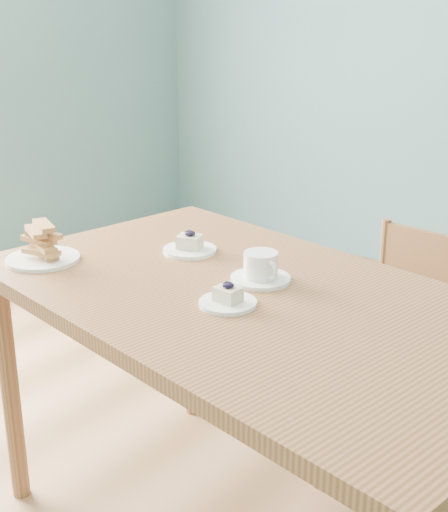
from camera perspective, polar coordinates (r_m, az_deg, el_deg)
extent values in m
cube|color=#995F3A|center=(1.81, 2.46, -3.74)|extent=(1.62, 1.09, 0.04)
cylinder|color=#995F3A|center=(2.31, -16.73, -10.25)|extent=(0.06, 0.06, 0.76)
cylinder|color=#995F3A|center=(2.66, -2.62, -5.32)|extent=(0.06, 0.06, 0.76)
cube|color=#995F3A|center=(2.31, 13.67, -9.64)|extent=(0.42, 0.40, 0.04)
cylinder|color=#995F3A|center=(2.37, 7.75, -14.18)|extent=(0.03, 0.03, 0.38)
cylinder|color=#995F3A|center=(2.23, 14.93, -17.09)|extent=(0.03, 0.03, 0.38)
cylinder|color=#995F3A|center=(2.60, 11.88, -11.22)|extent=(0.03, 0.03, 0.38)
cylinder|color=#995F3A|center=(2.42, 12.53, -2.03)|extent=(0.03, 0.03, 0.43)
cube|color=#995F3A|center=(2.30, 16.45, -0.21)|extent=(0.33, 0.05, 0.17)
cylinder|color=#995F3A|center=(2.41, 14.24, -4.50)|extent=(0.01, 0.01, 0.26)
cylinder|color=#995F3A|center=(2.37, 15.97, -5.02)|extent=(0.01, 0.01, 0.26)
cylinder|color=white|center=(1.74, 0.31, -3.78)|extent=(0.14, 0.14, 0.01)
cube|color=beige|center=(1.73, 0.31, -3.07)|extent=(0.07, 0.05, 0.04)
ellipsoid|color=black|center=(1.72, 0.31, -2.32)|extent=(0.03, 0.03, 0.01)
sphere|color=black|center=(1.72, 0.62, -2.37)|extent=(0.01, 0.01, 0.01)
sphere|color=black|center=(1.73, 0.25, -2.22)|extent=(0.01, 0.01, 0.01)
sphere|color=black|center=(1.71, 0.22, -2.43)|extent=(0.01, 0.01, 0.01)
cylinder|color=white|center=(2.11, -2.76, 0.48)|extent=(0.16, 0.16, 0.01)
cube|color=beige|center=(2.10, -2.77, 1.14)|extent=(0.08, 0.07, 0.04)
ellipsoid|color=black|center=(2.09, -2.78, 1.85)|extent=(0.03, 0.03, 0.02)
sphere|color=black|center=(2.09, -2.50, 1.81)|extent=(0.01, 0.01, 0.01)
sphere|color=black|center=(2.10, -2.82, 1.92)|extent=(0.01, 0.01, 0.01)
sphere|color=black|center=(2.09, -2.87, 1.76)|extent=(0.01, 0.01, 0.01)
cylinder|color=white|center=(1.89, 2.93, -1.84)|extent=(0.16, 0.16, 0.01)
cylinder|color=white|center=(1.88, 2.96, -0.70)|extent=(0.12, 0.12, 0.07)
cylinder|color=olive|center=(1.87, 2.97, 0.09)|extent=(0.08, 0.08, 0.00)
torus|color=white|center=(1.84, 3.75, -1.12)|extent=(0.05, 0.03, 0.05)
cylinder|color=white|center=(2.10, -14.29, -0.22)|extent=(0.21, 0.21, 0.01)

